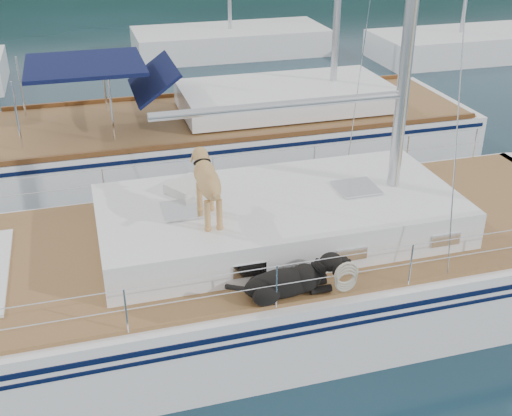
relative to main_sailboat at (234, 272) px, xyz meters
name	(u,v)px	position (x,y,z in m)	size (l,w,h in m)	color
ground	(228,310)	(-0.09, 0.01, -0.68)	(120.00, 120.00, 0.00)	black
main_sailboat	(234,272)	(0.00, 0.00, 0.00)	(12.00, 3.80, 14.01)	white
neighbor_sailboat	(240,134)	(1.61, 5.80, -0.05)	(11.00, 3.50, 13.30)	white
bg_boat_center	(230,42)	(3.91, 16.01, -0.23)	(7.20, 3.00, 11.65)	white
bg_boat_east	(459,46)	(11.91, 13.01, -0.22)	(6.40, 3.00, 11.65)	white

